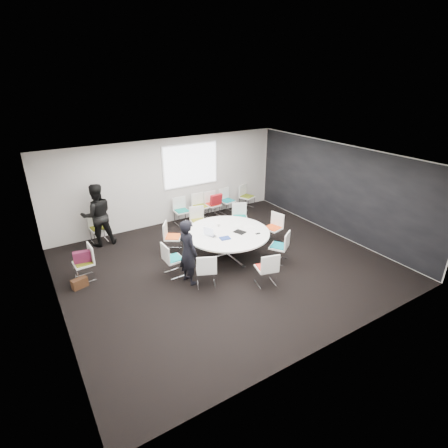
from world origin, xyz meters
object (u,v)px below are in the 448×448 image
chair_spare_left (85,269)px  chair_back_b (200,211)px  conference_table (227,238)px  chair_back_e (247,201)px  chair_back_a (182,216)px  laptop (212,235)px  person_back (97,215)px  chair_back_c (213,209)px  chair_person_back (99,234)px  chair_ring_d (173,243)px  cup (219,225)px  chair_ring_a (273,233)px  chair_ring_c (199,226)px  chair_ring_g (266,275)px  chair_ring_f (206,276)px  chair_ring_e (173,265)px  maroon_bag (82,257)px  chair_ring_b (240,223)px  chair_back_d (227,205)px  brown_bag (80,283)px  chair_ring_h (279,252)px  person_main (188,252)px

chair_spare_left → chair_back_b: bearing=-68.8°
conference_table → chair_back_e: (2.59, 2.74, -0.27)m
conference_table → chair_back_a: chair_back_a is taller
chair_back_a → laptop: size_ratio=2.74×
chair_back_b → person_back: bearing=3.3°
chair_back_c → chair_person_back: bearing=-3.3°
chair_back_b → person_back: size_ratio=0.47×
chair_ring_d → cup: bearing=96.7°
cup → chair_ring_a: bearing=-14.1°
chair_ring_c → chair_ring_g: size_ratio=1.00×
chair_ring_f → chair_person_back: bearing=136.8°
chair_ring_e → person_back: bearing=-159.1°
chair_back_b → chair_person_back: bearing=0.5°
chair_ring_f → chair_back_e: same height
chair_ring_g → maroon_bag: chair_ring_g is taller
conference_table → chair_ring_f: bearing=-140.6°
chair_ring_d → chair_back_c: bearing=160.3°
chair_ring_b → chair_ring_c: same height
chair_back_e → laptop: chair_back_e is taller
chair_back_d → chair_back_c: bearing=-4.4°
chair_back_e → maroon_bag: chair_back_e is taller
person_back → chair_back_a: bearing=-175.6°
chair_ring_b → chair_spare_left: bearing=32.6°
chair_back_e → brown_bag: bearing=-1.1°
chair_back_b → chair_person_back: (-3.42, -0.00, 0.00)m
chair_ring_h → laptop: 1.84m
chair_ring_f → person_main: size_ratio=0.54×
chair_ring_b → chair_back_b: bearing=-40.2°
chair_back_e → person_back: bearing=-18.5°
chair_ring_f → chair_back_b: bearing=87.6°
chair_ring_b → person_main: bearing=62.0°
chair_back_b → cup: (-0.64, -2.31, 0.50)m
brown_bag → chair_ring_h: bearing=-17.5°
chair_back_a → chair_back_b: 0.72m
chair_ring_e → chair_ring_f: 0.98m
conference_table → chair_spare_left: bearing=166.9°
chair_ring_g → cup: (-0.04, 2.12, 0.50)m
person_main → maroon_bag: person_main is taller
chair_ring_e → chair_ring_g: size_ratio=1.00×
chair_ring_g → chair_back_e: size_ratio=1.00×
chair_back_e → brown_bag: 6.76m
chair_ring_c → chair_spare_left: same height
chair_ring_f → conference_table: bearing=63.3°
chair_ring_d → chair_ring_f: bearing=32.6°
chair_ring_c → person_back: (-2.78, 0.94, 0.65)m
laptop → chair_back_c: bearing=-42.0°
chair_ring_b → person_main: size_ratio=0.54×
chair_ring_c → person_back: person_back is taller
chair_ring_f → chair_spare_left: (-2.37, 1.83, 0.00)m
chair_back_b → person_back: (-3.42, -0.17, 0.65)m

